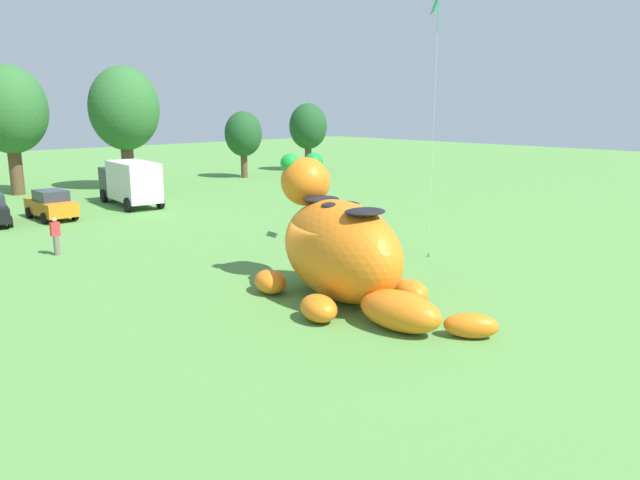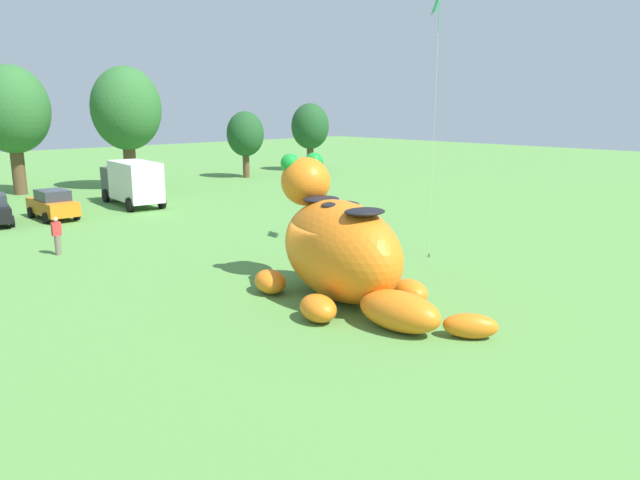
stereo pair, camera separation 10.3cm
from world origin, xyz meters
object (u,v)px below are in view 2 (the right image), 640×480
Objects in this scene: giant_inflatable_creature at (341,249)px; spectator_mid_field at (57,236)px; car_orange at (53,204)px; tethered_flying_kite at (440,0)px; box_truck at (132,182)px.

giant_inflatable_creature reaches higher than spectator_mid_field.
tethered_flying_kite is at bearing -66.95° from car_orange.
spectator_mid_field is 19.14m from tethered_flying_kite.
spectator_mid_field is at bearing 110.66° from giant_inflatable_creature.
box_truck is at bearing 98.08° from tethered_flying_kite.
car_orange is 0.62× the size of box_truck.
car_orange is (-1.87, 21.93, -0.89)m from giant_inflatable_creature.
giant_inflatable_creature is 5.63× the size of spectator_mid_field.
tethered_flying_kite is (3.12, -21.94, 9.03)m from box_truck.
giant_inflatable_creature is 22.03m from car_orange.
car_orange is at bearing 113.05° from tethered_flying_kite.
car_orange is at bearing 94.87° from giant_inflatable_creature.
giant_inflatable_creature is 13.82m from spectator_mid_field.
box_truck is at bearing 13.83° from car_orange.
giant_inflatable_creature is at bearing -85.13° from car_orange.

